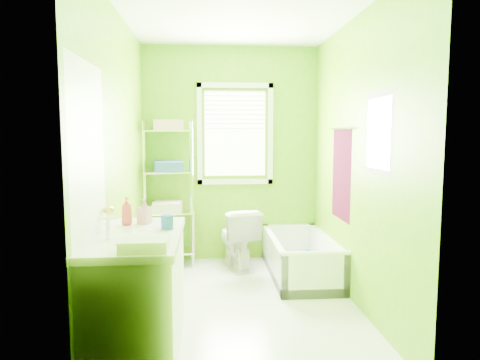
{
  "coord_description": "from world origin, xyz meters",
  "views": [
    {
      "loc": [
        -0.28,
        -3.77,
        1.54
      ],
      "look_at": [
        0.02,
        0.25,
        1.11
      ],
      "focal_mm": 32.0,
      "sensor_mm": 36.0,
      "label": 1
    }
  ],
  "objects": [
    {
      "name": "ground",
      "position": [
        0.0,
        0.0,
        0.0
      ],
      "size": [
        2.9,
        2.9,
        0.0
      ],
      "primitive_type": "plane",
      "color": "silver",
      "rests_on": "ground"
    },
    {
      "name": "room_envelope",
      "position": [
        0.0,
        0.0,
        1.55
      ],
      "size": [
        2.14,
        2.94,
        2.62
      ],
      "color": "#579707",
      "rests_on": "ground"
    },
    {
      "name": "window",
      "position": [
        0.05,
        1.42,
        1.61
      ],
      "size": [
        0.92,
        0.05,
        1.22
      ],
      "color": "white",
      "rests_on": "ground"
    },
    {
      "name": "door",
      "position": [
        -1.04,
        -1.0,
        1.0
      ],
      "size": [
        0.09,
        0.8,
        2.0
      ],
      "color": "white",
      "rests_on": "ground"
    },
    {
      "name": "right_wall_decor",
      "position": [
        1.04,
        -0.02,
        1.32
      ],
      "size": [
        0.04,
        1.48,
        1.17
      ],
      "color": "#40071B",
      "rests_on": "ground"
    },
    {
      "name": "bathtub",
      "position": [
        0.72,
        0.72,
        0.15
      ],
      "size": [
        0.66,
        1.41,
        0.46
      ],
      "color": "white",
      "rests_on": "ground"
    },
    {
      "name": "toilet",
      "position": [
        0.05,
        1.08,
        0.35
      ],
      "size": [
        0.54,
        0.76,
        0.71
      ],
      "primitive_type": "imported",
      "rotation": [
        0.0,
        0.0,
        3.36
      ],
      "color": "white",
      "rests_on": "ground"
    },
    {
      "name": "vanity",
      "position": [
        -0.77,
        -0.85,
        0.46
      ],
      "size": [
        0.59,
        1.15,
        1.08
      ],
      "color": "white",
      "rests_on": "ground"
    },
    {
      "name": "wire_shelf_unit",
      "position": [
        -0.73,
        1.27,
        1.05
      ],
      "size": [
        0.6,
        0.48,
        1.71
      ],
      "color": "silver",
      "rests_on": "ground"
    }
  ]
}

